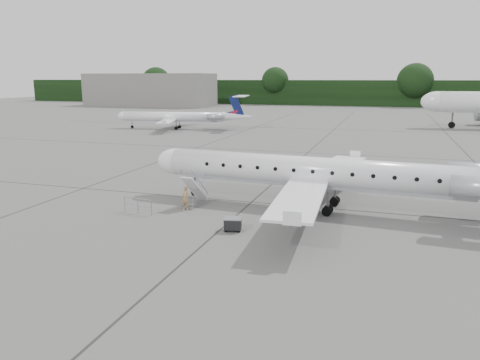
% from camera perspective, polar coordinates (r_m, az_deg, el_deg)
% --- Properties ---
extents(ground, '(320.00, 320.00, 0.00)m').
position_cam_1_polar(ground, '(25.26, 11.41, -7.82)').
color(ground, slate).
rests_on(ground, ground).
extents(treeline, '(260.00, 4.00, 8.00)m').
position_cam_1_polar(treeline, '(153.73, 17.07, 10.07)').
color(treeline, black).
rests_on(treeline, ground).
extents(terminal_building, '(40.00, 14.00, 10.00)m').
position_cam_1_polar(terminal_building, '(152.01, -10.94, 10.74)').
color(terminal_building, slate).
rests_on(terminal_building, ground).
extents(main_regional_jet, '(28.56, 21.50, 6.98)m').
position_cam_1_polar(main_regional_jet, '(31.19, 9.56, 2.73)').
color(main_regional_jet, white).
rests_on(main_regional_jet, ground).
extents(airstair, '(1.02, 2.48, 2.19)m').
position_cam_1_polar(airstair, '(32.27, -5.52, -1.18)').
color(airstair, white).
rests_on(airstair, ground).
extents(passenger, '(0.65, 0.47, 1.64)m').
position_cam_1_polar(passenger, '(31.16, -6.66, -2.21)').
color(passenger, '#9C7E55').
rests_on(passenger, ground).
extents(safety_railing, '(2.18, 0.48, 1.00)m').
position_cam_1_polar(safety_railing, '(30.99, -12.35, -3.12)').
color(safety_railing, gray).
rests_on(safety_railing, ground).
extents(baggage_cart, '(1.11, 0.97, 0.83)m').
position_cam_1_polar(baggage_cart, '(26.93, -0.88, -5.36)').
color(baggage_cart, black).
rests_on(baggage_cart, ground).
extents(bg_regional_left, '(24.59, 19.52, 5.83)m').
position_cam_1_polar(bg_regional_left, '(81.98, -8.18, 8.22)').
color(bg_regional_left, white).
rests_on(bg_regional_left, ground).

